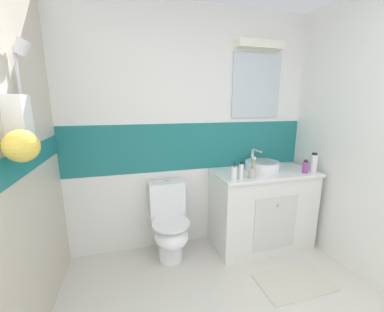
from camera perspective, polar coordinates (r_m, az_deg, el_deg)
name	(u,v)px	position (r m, az deg, el deg)	size (l,w,h in m)	color
wall_back_tiled	(192,131)	(2.52, 0.09, 6.08)	(3.20, 0.20, 2.50)	white
vanity_cabinet	(261,208)	(2.75, 16.55, -12.00)	(1.08, 0.55, 0.85)	silver
sink_basin	(262,165)	(2.63, 16.71, -2.16)	(0.36, 0.40, 0.20)	white
toilet	(170,224)	(2.45, -5.50, -16.29)	(0.37, 0.50, 0.78)	white
toothbrush_cup	(252,172)	(2.30, 14.51, -3.81)	(0.07, 0.07, 0.23)	#B2ADA3
soap_dispenser	(234,173)	(2.21, 10.20, -4.16)	(0.05, 0.05, 0.17)	white
lotion_bottle_short	(305,167)	(2.67, 25.96, -2.42)	(0.06, 0.06, 0.14)	#993F99
deodorant_spray_can	(241,171)	(2.26, 11.92, -3.56)	(0.04, 0.04, 0.16)	white
mouthwash_bottle	(314,163)	(2.73, 27.57, -1.52)	(0.07, 0.07, 0.20)	white
bath_mat	(294,282)	(2.52, 23.74, -26.38)	(0.64, 0.37, 0.01)	beige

